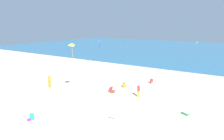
{
  "coord_description": "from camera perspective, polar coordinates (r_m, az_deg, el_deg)",
  "views": [
    {
      "loc": [
        11.12,
        -9.3,
        7.42
      ],
      "look_at": [
        0.0,
        8.14,
        2.6
      ],
      "focal_mm": 31.29,
      "sensor_mm": 36.0,
      "label": 1
    }
  ],
  "objects": [
    {
      "name": "ground_plane",
      "position": [
        23.48,
        2.45,
        -5.32
      ],
      "size": [
        120.0,
        120.0,
        0.0
      ],
      "primitive_type": "plane",
      "color": "beige"
    },
    {
      "name": "ocean_water",
      "position": [
        63.42,
        22.29,
        5.44
      ],
      "size": [
        120.0,
        60.0,
        0.05
      ],
      "primitive_type": "cube",
      "color": "teal",
      "rests_on": "ground_plane"
    },
    {
      "name": "beach_chair_mid_beach",
      "position": [
        16.39,
        0.33,
        -12.92
      ],
      "size": [
        0.63,
        0.65,
        0.51
      ],
      "rotation": [
        0.0,
        0.0,
        4.86
      ],
      "color": "white",
      "rests_on": "ground_plane"
    },
    {
      "name": "beach_chair_far_left",
      "position": [
        21.98,
        -0.1,
        -5.82
      ],
      "size": [
        0.69,
        0.66,
        0.63
      ],
      "rotation": [
        0.0,
        0.0,
        6.14
      ],
      "color": "#D13D3D",
      "rests_on": "ground_plane"
    },
    {
      "name": "cooler_box",
      "position": [
        17.95,
        20.74,
        -11.77
      ],
      "size": [
        0.62,
        0.51,
        0.25
      ],
      "rotation": [
        0.0,
        0.0,
        5.86
      ],
      "color": "#339956",
      "rests_on": "ground_plane"
    },
    {
      "name": "person_0",
      "position": [
        23.74,
        3.58,
        -4.43
      ],
      "size": [
        0.43,
        0.64,
        0.75
      ],
      "rotation": [
        0.0,
        0.0,
        1.78
      ],
      "color": "orange",
      "rests_on": "ground_plane"
    },
    {
      "name": "person_1",
      "position": [
        25.71,
        11.52,
        -3.26
      ],
      "size": [
        0.7,
        0.64,
        0.79
      ],
      "rotation": [
        0.0,
        0.0,
        5.66
      ],
      "color": "red",
      "rests_on": "ground_plane"
    },
    {
      "name": "person_2",
      "position": [
        20.62,
        7.77,
        -5.74
      ],
      "size": [
        0.31,
        0.31,
        1.38
      ],
      "rotation": [
        0.0,
        0.0,
        4.56
      ],
      "color": "yellow",
      "rests_on": "ground_plane"
    },
    {
      "name": "person_3",
      "position": [
        24.55,
        -17.81,
        -2.9
      ],
      "size": [
        0.41,
        0.41,
        1.59
      ],
      "rotation": [
        0.0,
        0.0,
        1.93
      ],
      "color": "orange",
      "rests_on": "ground_plane"
    },
    {
      "name": "person_4",
      "position": [
        17.23,
        -22.46,
        -12.53
      ],
      "size": [
        0.36,
        0.57,
        0.68
      ],
      "rotation": [
        0.0,
        0.0,
        4.6
      ],
      "color": "#19ADB2",
      "rests_on": "ground_plane"
    },
    {
      "name": "kite_lime",
      "position": [
        20.31,
        -11.55,
        7.33
      ],
      "size": [
        0.6,
        0.72,
        1.48
      ],
      "rotation": [
        0.0,
        0.0,
        4.56
      ],
      "color": "#99DB33"
    },
    {
      "name": "kite_blue",
      "position": [
        37.56,
        -3.64,
        8.47
      ],
      "size": [
        0.91,
        0.77,
        1.86
      ],
      "rotation": [
        0.0,
        0.0,
        5.08
      ],
      "color": "blue"
    },
    {
      "name": "kite_teal",
      "position": [
        38.49,
        23.51,
        7.51
      ],
      "size": [
        0.52,
        0.45,
        0.94
      ],
      "rotation": [
        0.0,
        0.0,
        2.88
      ],
      "color": "#1EADAD"
    }
  ]
}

